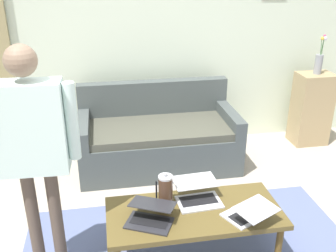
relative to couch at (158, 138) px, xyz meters
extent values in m
cube|color=silver|center=(0.07, -0.61, 1.04)|extent=(7.04, 0.10, 2.70)
cube|color=#474E4D|center=(0.00, 0.04, -0.10)|extent=(1.71, 0.85, 0.42)
cube|color=#4D4C40|center=(0.00, 0.06, 0.15)|extent=(1.47, 0.77, 0.08)
cube|color=#474E4D|center=(0.00, -0.31, 0.34)|extent=(1.71, 0.14, 0.46)
cube|color=#474E4D|center=(-0.79, 0.04, 0.21)|extent=(0.12, 0.85, 0.20)
cube|color=#474E4D|center=(0.79, 0.04, 0.21)|extent=(0.12, 0.85, 0.20)
cube|color=brown|center=(-0.04, 1.54, 0.10)|extent=(1.30, 0.58, 0.04)
cylinder|color=brown|center=(-0.63, 1.77, -0.11)|extent=(0.05, 0.05, 0.39)
cylinder|color=brown|center=(-0.63, 1.31, -0.11)|extent=(0.05, 0.05, 0.39)
cylinder|color=brown|center=(0.54, 1.31, -0.11)|extent=(0.05, 0.05, 0.39)
cube|color=#28282D|center=(0.31, 1.64, 0.13)|extent=(0.37, 0.32, 0.01)
cube|color=black|center=(0.30, 1.62, 0.14)|extent=(0.29, 0.23, 0.00)
cube|color=#28282D|center=(0.27, 1.56, 0.23)|extent=(0.37, 0.31, 0.04)
cube|color=white|center=(0.27, 1.56, 0.23)|extent=(0.33, 0.28, 0.03)
cube|color=silver|center=(-0.10, 1.45, 0.13)|extent=(0.35, 0.25, 0.01)
cube|color=black|center=(-0.10, 1.43, 0.14)|extent=(0.29, 0.16, 0.00)
cube|color=silver|center=(-0.10, 1.33, 0.24)|extent=(0.35, 0.24, 0.01)
cube|color=#1D2430|center=(-0.10, 1.34, 0.24)|extent=(0.31, 0.21, 0.01)
cube|color=silver|center=(-0.39, 1.66, 0.13)|extent=(0.36, 0.33, 0.01)
cube|color=black|center=(-0.39, 1.68, 0.14)|extent=(0.27, 0.23, 0.00)
cube|color=silver|center=(-0.43, 1.75, 0.24)|extent=(0.35, 0.32, 0.03)
cube|color=#212C31|center=(-0.43, 1.75, 0.24)|extent=(0.32, 0.28, 0.02)
cylinder|color=#4C3323|center=(0.15, 1.42, 0.24)|extent=(0.11, 0.11, 0.23)
cylinder|color=#B7B7BC|center=(0.15, 1.42, 0.36)|extent=(0.11, 0.11, 0.02)
sphere|color=#B2B2B7|center=(0.15, 1.42, 0.38)|extent=(0.03, 0.03, 0.03)
cube|color=black|center=(0.22, 1.42, 0.25)|extent=(0.01, 0.01, 0.16)
cube|color=tan|center=(-1.95, -0.23, 0.14)|extent=(0.42, 0.32, 0.89)
cylinder|color=gray|center=(-1.95, -0.23, 0.70)|extent=(0.09, 0.09, 0.23)
cylinder|color=#3D7038|center=(-1.97, -0.23, 0.92)|extent=(0.01, 0.02, 0.22)
sphere|color=#D0456A|center=(-1.98, -0.23, 1.03)|extent=(0.03, 0.03, 0.03)
cylinder|color=#3D7038|center=(-1.94, -0.21, 0.91)|extent=(0.02, 0.01, 0.19)
sphere|color=gold|center=(-1.94, -0.21, 1.01)|extent=(0.04, 0.04, 0.04)
cylinder|color=#3D7038|center=(-1.97, -0.22, 0.91)|extent=(0.02, 0.03, 0.19)
sphere|color=silver|center=(-1.98, -0.21, 1.00)|extent=(0.05, 0.05, 0.05)
cylinder|color=brown|center=(1.10, 1.50, 0.12)|extent=(0.09, 0.09, 0.86)
cylinder|color=brown|center=(0.95, 1.51, 0.12)|extent=(0.09, 0.09, 0.86)
cube|color=silver|center=(1.02, 1.50, 0.86)|extent=(0.44, 0.20, 0.61)
cylinder|color=silver|center=(0.77, 1.51, 0.89)|extent=(0.08, 0.08, 0.52)
sphere|color=#8B6F58|center=(1.02, 1.50, 1.29)|extent=(0.20, 0.20, 0.20)
camera|label=1|loc=(0.55, 3.83, 1.83)|focal=41.02mm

